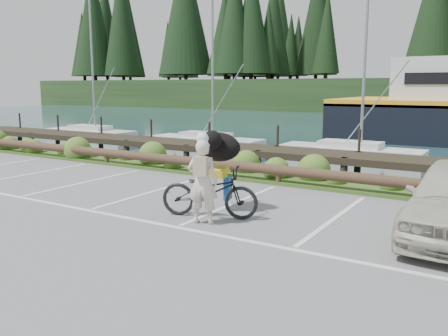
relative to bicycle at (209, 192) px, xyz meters
The scene contains 6 objects.
ground 0.87m from the bicycle, 103.52° to the right, with size 72.00×72.00×0.00m, color slate.
vegetation_strip 4.70m from the bicycle, 91.85° to the left, with size 34.00×1.60×0.10m, color #3D5B21.
log_rail 4.02m from the bicycle, 92.18° to the left, with size 32.00×0.30×0.60m, color #443021, non-canonical shape.
bicycle is the anchor object (origin of this frame).
cyclist 0.61m from the bicycle, 72.48° to the right, with size 0.66×0.43×1.81m, color beige.
dog 1.16m from the bicycle, 107.52° to the left, with size 1.19×0.58×0.69m, color black.
Camera 1 is at (5.79, -7.99, 2.91)m, focal length 38.00 mm.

